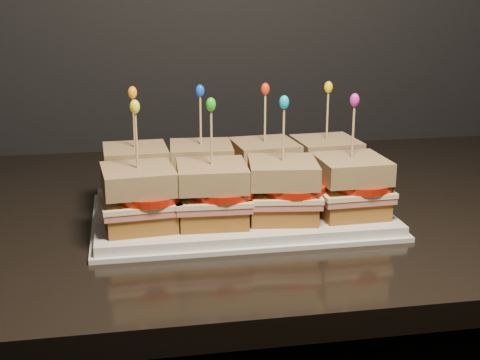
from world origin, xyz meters
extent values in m
cube|color=black|center=(0.34, 1.65, 0.89)|extent=(2.55, 0.71, 0.03)
cube|color=white|center=(0.26, 1.58, 0.92)|extent=(0.38, 0.24, 0.02)
cube|color=white|center=(0.26, 1.58, 0.91)|extent=(0.40, 0.25, 0.01)
cube|color=brown|center=(0.13, 1.64, 0.94)|extent=(0.09, 0.09, 0.02)
cube|color=#B75D59|center=(0.13, 1.64, 0.95)|extent=(0.10, 0.09, 0.01)
cube|color=#FEE4AD|center=(0.13, 1.64, 0.96)|extent=(0.10, 0.09, 0.01)
cylinder|color=#AE1909|center=(0.14, 1.63, 0.97)|extent=(0.08, 0.08, 0.01)
cube|color=#51300F|center=(0.13, 1.64, 0.99)|extent=(0.09, 0.09, 0.03)
cylinder|color=tan|center=(0.13, 1.64, 1.03)|extent=(0.00, 0.00, 0.09)
ellipsoid|color=orange|center=(0.13, 1.64, 1.08)|extent=(0.01, 0.01, 0.02)
cube|color=brown|center=(0.22, 1.64, 0.94)|extent=(0.09, 0.09, 0.02)
cube|color=#B75D59|center=(0.22, 1.64, 0.95)|extent=(0.10, 0.10, 0.01)
cube|color=#FEE4AD|center=(0.22, 1.64, 0.96)|extent=(0.10, 0.10, 0.01)
cylinder|color=#AE1909|center=(0.23, 1.63, 0.97)|extent=(0.08, 0.08, 0.01)
cube|color=#51300F|center=(0.22, 1.64, 0.99)|extent=(0.09, 0.09, 0.03)
cylinder|color=tan|center=(0.22, 1.64, 1.03)|extent=(0.00, 0.00, 0.09)
ellipsoid|color=blue|center=(0.22, 1.64, 1.08)|extent=(0.01, 0.01, 0.02)
cube|color=brown|center=(0.31, 1.64, 0.94)|extent=(0.09, 0.09, 0.02)
cube|color=#B75D59|center=(0.31, 1.64, 0.95)|extent=(0.10, 0.10, 0.01)
cube|color=#FEE4AD|center=(0.31, 1.64, 0.96)|extent=(0.10, 0.10, 0.01)
cylinder|color=#AE1909|center=(0.32, 1.63, 0.97)|extent=(0.08, 0.08, 0.01)
cube|color=#51300F|center=(0.31, 1.64, 0.99)|extent=(0.09, 0.09, 0.03)
cylinder|color=tan|center=(0.31, 1.64, 1.03)|extent=(0.00, 0.00, 0.09)
ellipsoid|color=red|center=(0.31, 1.64, 1.08)|extent=(0.01, 0.01, 0.02)
cube|color=brown|center=(0.40, 1.64, 0.94)|extent=(0.09, 0.09, 0.02)
cube|color=#B75D59|center=(0.40, 1.64, 0.95)|extent=(0.10, 0.09, 0.01)
cube|color=#FEE4AD|center=(0.40, 1.64, 0.96)|extent=(0.10, 0.10, 0.01)
cylinder|color=#AE1909|center=(0.41, 1.63, 0.97)|extent=(0.08, 0.08, 0.01)
cube|color=#51300F|center=(0.40, 1.64, 0.99)|extent=(0.09, 0.09, 0.03)
cylinder|color=tan|center=(0.40, 1.64, 1.03)|extent=(0.00, 0.00, 0.09)
ellipsoid|color=yellow|center=(0.40, 1.64, 1.08)|extent=(0.01, 0.01, 0.02)
cube|color=brown|center=(0.13, 1.53, 0.94)|extent=(0.09, 0.09, 0.02)
cube|color=#B75D59|center=(0.13, 1.53, 0.95)|extent=(0.10, 0.10, 0.01)
cube|color=#FEE4AD|center=(0.13, 1.53, 0.96)|extent=(0.10, 0.10, 0.01)
cylinder|color=#AE1909|center=(0.14, 1.52, 0.97)|extent=(0.08, 0.08, 0.01)
cube|color=#51300F|center=(0.13, 1.53, 0.99)|extent=(0.09, 0.09, 0.03)
cylinder|color=tan|center=(0.13, 1.53, 1.03)|extent=(0.00, 0.00, 0.09)
ellipsoid|color=yellow|center=(0.13, 1.53, 1.08)|extent=(0.01, 0.01, 0.02)
cube|color=brown|center=(0.22, 1.53, 0.94)|extent=(0.09, 0.09, 0.02)
cube|color=#B75D59|center=(0.22, 1.53, 0.95)|extent=(0.10, 0.09, 0.01)
cube|color=#FEE4AD|center=(0.22, 1.53, 0.96)|extent=(0.10, 0.09, 0.01)
cylinder|color=#AE1909|center=(0.23, 1.52, 0.97)|extent=(0.08, 0.08, 0.01)
cube|color=#51300F|center=(0.22, 1.53, 0.99)|extent=(0.09, 0.09, 0.03)
cylinder|color=tan|center=(0.22, 1.53, 1.03)|extent=(0.00, 0.00, 0.09)
ellipsoid|color=green|center=(0.22, 1.53, 1.08)|extent=(0.01, 0.01, 0.02)
cube|color=brown|center=(0.31, 1.53, 0.94)|extent=(0.09, 0.09, 0.02)
cube|color=#B75D59|center=(0.31, 1.53, 0.95)|extent=(0.10, 0.10, 0.01)
cube|color=#FEE4AD|center=(0.31, 1.53, 0.96)|extent=(0.11, 0.10, 0.01)
cylinder|color=#AE1909|center=(0.32, 1.52, 0.97)|extent=(0.08, 0.08, 0.01)
cube|color=#51300F|center=(0.31, 1.53, 0.99)|extent=(0.10, 0.10, 0.03)
cylinder|color=tan|center=(0.31, 1.53, 1.03)|extent=(0.00, 0.00, 0.09)
ellipsoid|color=#04AECB|center=(0.31, 1.53, 1.08)|extent=(0.01, 0.01, 0.02)
cube|color=brown|center=(0.40, 1.53, 0.94)|extent=(0.09, 0.09, 0.02)
cube|color=#B75D59|center=(0.40, 1.53, 0.95)|extent=(0.09, 0.09, 0.01)
cube|color=#FEE4AD|center=(0.40, 1.53, 0.96)|extent=(0.10, 0.09, 0.01)
cylinder|color=#AE1909|center=(0.41, 1.52, 0.97)|extent=(0.08, 0.08, 0.01)
cube|color=#51300F|center=(0.40, 1.53, 0.99)|extent=(0.09, 0.09, 0.03)
cylinder|color=tan|center=(0.40, 1.53, 1.03)|extent=(0.00, 0.00, 0.09)
ellipsoid|color=#CB1F96|center=(0.40, 1.53, 1.08)|extent=(0.01, 0.01, 0.02)
camera|label=1|loc=(0.11, 0.74, 1.22)|focal=50.00mm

